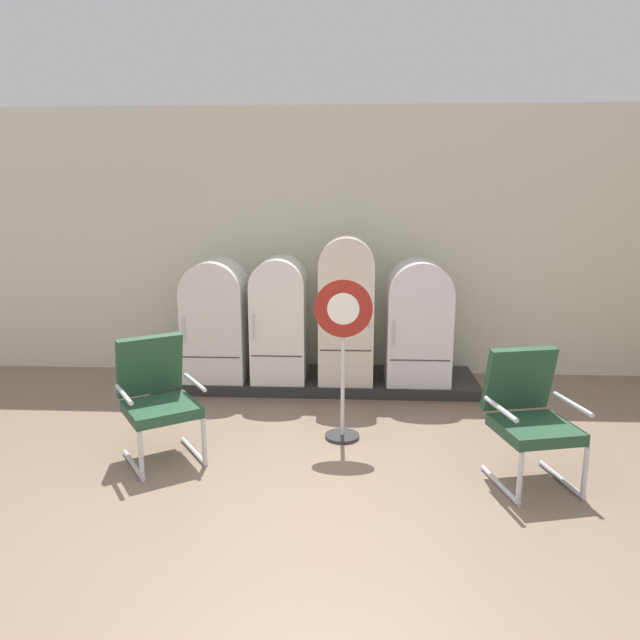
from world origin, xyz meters
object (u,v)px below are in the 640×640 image
(refrigerator_3, at_px, (418,319))
(armchair_left, at_px, (157,393))
(refrigerator_1, at_px, (280,315))
(armchair_right, at_px, (529,411))
(sign_stand, at_px, (343,358))
(refrigerator_0, at_px, (216,317))
(refrigerator_2, at_px, (346,305))

(refrigerator_3, relative_size, armchair_left, 1.33)
(refrigerator_1, xyz_separation_m, refrigerator_3, (1.57, -0.01, -0.02))
(refrigerator_3, height_order, armchair_right, refrigerator_3)
(refrigerator_1, height_order, sign_stand, refrigerator_1)
(armchair_right, bearing_deg, armchair_left, 175.38)
(armchair_left, height_order, sign_stand, sign_stand)
(refrigerator_3, xyz_separation_m, armchair_right, (0.64, -2.10, -0.28))
(refrigerator_3, bearing_deg, armchair_left, -142.10)
(refrigerator_1, xyz_separation_m, sign_stand, (0.74, -1.42, -0.09))
(refrigerator_1, bearing_deg, armchair_right, -43.76)
(refrigerator_0, bearing_deg, refrigerator_2, -0.12)
(refrigerator_0, xyz_separation_m, refrigerator_3, (2.30, 0.01, 0.00))
(refrigerator_0, relative_size, refrigerator_3, 0.99)
(refrigerator_0, height_order, sign_stand, refrigerator_0)
(refrigerator_1, distance_m, sign_stand, 1.61)
(sign_stand, bearing_deg, armchair_left, -164.10)
(refrigerator_2, relative_size, armchair_left, 1.58)
(armchair_left, xyz_separation_m, sign_stand, (1.56, 0.45, 0.21))
(refrigerator_1, xyz_separation_m, armchair_left, (-0.82, -1.87, -0.30))
(armchair_left, xyz_separation_m, armchair_right, (3.02, -0.24, 0.00))
(armchair_left, bearing_deg, refrigerator_0, 87.26)
(refrigerator_2, relative_size, armchair_right, 1.58)
(refrigerator_2, distance_m, armchair_right, 2.58)
(armchair_left, bearing_deg, refrigerator_3, 37.90)
(armchair_left, bearing_deg, sign_stand, 15.90)
(refrigerator_2, distance_m, sign_stand, 1.42)
(refrigerator_0, distance_m, refrigerator_2, 1.50)
(refrigerator_0, height_order, refrigerator_2, refrigerator_2)
(armchair_left, bearing_deg, armchair_right, -4.62)
(armchair_right, bearing_deg, refrigerator_1, 136.24)
(refrigerator_3, bearing_deg, refrigerator_0, -179.79)
(refrigerator_1, bearing_deg, refrigerator_0, -178.60)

